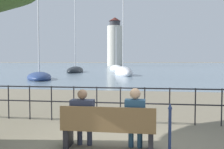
# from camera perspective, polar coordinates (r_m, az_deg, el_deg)

# --- Properties ---
(ground_plane) EXTENTS (1000.00, 1000.00, 0.00)m
(ground_plane) POSITION_cam_1_polar(r_m,az_deg,el_deg) (5.36, -0.80, -16.56)
(ground_plane) COLOR #7A705B
(harbor_water) EXTENTS (600.00, 300.00, 0.01)m
(harbor_water) POSITION_cam_1_polar(r_m,az_deg,el_deg) (165.08, 8.00, 2.38)
(harbor_water) COLOR slate
(harbor_water) RESTS_ON ground_plane
(park_bench) EXTENTS (1.92, 0.45, 0.90)m
(park_bench) POSITION_cam_1_polar(r_m,az_deg,el_deg) (5.17, -0.92, -12.22)
(park_bench) COLOR brown
(park_bench) RESTS_ON ground_plane
(seated_person_left) EXTENTS (0.48, 0.35, 1.22)m
(seated_person_left) POSITION_cam_1_polar(r_m,az_deg,el_deg) (5.30, -6.68, -9.26)
(seated_person_left) COLOR #2D3347
(seated_person_left) RESTS_ON ground_plane
(seated_person_right) EXTENTS (0.41, 0.35, 1.26)m
(seated_person_right) POSITION_cam_1_polar(r_m,az_deg,el_deg) (5.13, 5.31, -9.42)
(seated_person_right) COLOR navy
(seated_person_right) RESTS_ON ground_plane
(promenade_railing) EXTENTS (14.13, 0.04, 1.05)m
(promenade_railing) POSITION_cam_1_polar(r_m,az_deg,el_deg) (7.32, 1.93, -5.65)
(promenade_railing) COLOR black
(promenade_railing) RESTS_ON ground_plane
(closed_umbrella) EXTENTS (0.09, 0.09, 0.98)m
(closed_umbrella) POSITION_cam_1_polar(r_m,az_deg,el_deg) (5.16, 13.09, -11.11)
(closed_umbrella) COLOR navy
(closed_umbrella) RESTS_ON ground_plane
(sailboat_0) EXTENTS (3.08, 8.82, 12.96)m
(sailboat_0) POSITION_cam_1_polar(r_m,az_deg,el_deg) (41.42, -8.38, 0.97)
(sailboat_0) COLOR black
(sailboat_0) RESTS_ON ground_plane
(sailboat_3) EXTENTS (4.76, 6.73, 9.40)m
(sailboat_3) POSITION_cam_1_polar(r_m,az_deg,el_deg) (26.08, -16.30, -0.47)
(sailboat_3) COLOR navy
(sailboat_3) RESTS_ON ground_plane
(sailboat_4) EXTENTS (4.36, 6.94, 8.95)m
(sailboat_4) POSITION_cam_1_polar(r_m,az_deg,el_deg) (49.13, 0.96, 1.33)
(sailboat_4) COLOR white
(sailboat_4) RESTS_ON ground_plane
(sailboat_5) EXTENTS (3.84, 6.97, 10.35)m
(sailboat_5) POSITION_cam_1_polar(r_m,az_deg,el_deg) (32.45, 2.56, 0.50)
(sailboat_5) COLOR silver
(sailboat_5) RESTS_ON ground_plane
(harbor_lighthouse) EXTENTS (5.97, 5.97, 19.14)m
(harbor_lighthouse) POSITION_cam_1_polar(r_m,az_deg,el_deg) (99.33, 0.65, 7.13)
(harbor_lighthouse) COLOR beige
(harbor_lighthouse) RESTS_ON ground_plane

